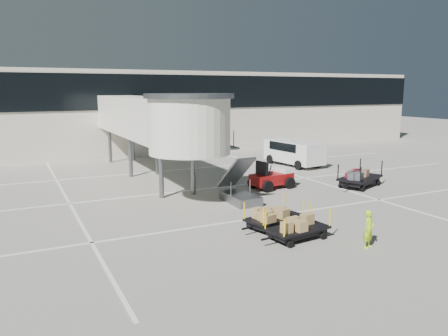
% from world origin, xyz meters
% --- Properties ---
extents(ground, '(140.00, 140.00, 0.00)m').
position_xyz_m(ground, '(0.00, 0.00, 0.00)').
color(ground, '#A69F94').
rests_on(ground, ground).
extents(lane_markings, '(40.00, 30.00, 0.02)m').
position_xyz_m(lane_markings, '(-0.67, 9.33, 0.01)').
color(lane_markings, white).
rests_on(lane_markings, ground).
extents(terminal, '(64.00, 12.11, 15.20)m').
position_xyz_m(terminal, '(-0.35, 29.94, 4.11)').
color(terminal, beige).
rests_on(terminal, ground).
extents(jet_bridge, '(5.70, 20.40, 6.03)m').
position_xyz_m(jet_bridge, '(-3.97, 12.26, 4.28)').
color(jet_bridge, silver).
rests_on(jet_bridge, ground).
extents(baggage_tug, '(2.91, 2.06, 1.81)m').
position_xyz_m(baggage_tug, '(2.17, 7.31, 0.66)').
color(baggage_tug, maroon).
rests_on(baggage_tug, ground).
extents(suitcase_cart, '(4.13, 2.78, 1.61)m').
position_xyz_m(suitcase_cart, '(7.46, 5.04, 0.59)').
color(suitcase_cart, black).
rests_on(suitcase_cart, ground).
extents(box_cart_near, '(3.31, 1.62, 1.27)m').
position_xyz_m(box_cart_near, '(-2.15, -1.38, 0.51)').
color(box_cart_near, black).
rests_on(box_cart_near, ground).
extents(box_cart_far, '(3.41, 1.95, 1.31)m').
position_xyz_m(box_cart_far, '(-2.12, 0.31, 0.53)').
color(box_cart_far, black).
rests_on(box_cart_far, ground).
extents(ground_worker, '(0.65, 0.53, 1.54)m').
position_xyz_m(ground_worker, '(-0.16, -3.44, 0.77)').
color(ground_worker, '#A6D816').
rests_on(ground_worker, ground).
extents(minivan, '(2.84, 5.55, 2.02)m').
position_xyz_m(minivan, '(8.31, 13.86, 1.21)').
color(minivan, white).
rests_on(minivan, ground).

